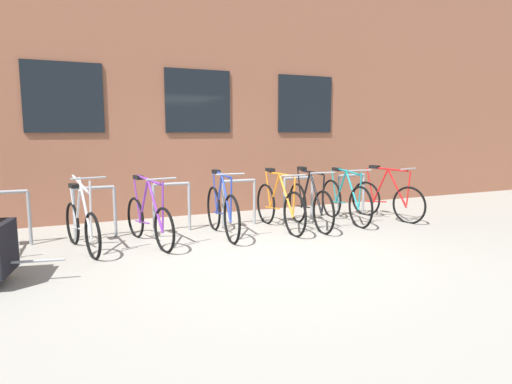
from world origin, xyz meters
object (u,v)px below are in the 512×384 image
(bicycle_purple, at_px, (149,219))
(bicycle_black, at_px, (310,205))
(bicycle_blue, at_px, (222,211))
(bicycle_teal, at_px, (345,200))
(bicycle_silver, at_px, (82,225))
(bicycle_orange, at_px, (279,206))
(bicycle_red, at_px, (386,199))

(bicycle_purple, xyz_separation_m, bicycle_black, (2.77, 0.03, 0.02))
(bicycle_blue, bearing_deg, bicycle_teal, 2.69)
(bicycle_black, bearing_deg, bicycle_purple, -179.45)
(bicycle_black, bearing_deg, bicycle_teal, 8.95)
(bicycle_purple, xyz_separation_m, bicycle_blue, (1.17, 0.04, 0.03))
(bicycle_black, distance_m, bicycle_teal, 0.84)
(bicycle_purple, distance_m, bicycle_silver, 0.92)
(bicycle_blue, distance_m, bicycle_orange, 1.05)
(bicycle_black, height_order, bicycle_orange, bicycle_black)
(bicycle_black, xyz_separation_m, bicycle_orange, (-0.56, 0.07, 0.00))
(bicycle_red, xyz_separation_m, bicycle_silver, (-5.42, -0.06, -0.02))
(bicycle_purple, bearing_deg, bicycle_orange, 2.54)
(bicycle_blue, bearing_deg, bicycle_orange, 2.99)
(bicycle_red, distance_m, bicycle_blue, 3.33)
(bicycle_silver, xyz_separation_m, bicycle_orange, (3.14, 0.09, 0.04))
(bicycle_red, distance_m, bicycle_black, 1.72)
(bicycle_silver, distance_m, bicycle_orange, 3.14)
(bicycle_silver, bearing_deg, bicycle_red, 0.67)
(bicycle_silver, height_order, bicycle_orange, bicycle_silver)
(bicycle_blue, height_order, bicycle_orange, bicycle_blue)
(bicycle_silver, relative_size, bicycle_black, 0.90)
(bicycle_purple, relative_size, bicycle_teal, 0.96)
(bicycle_red, bearing_deg, bicycle_silver, -179.33)
(bicycle_black, distance_m, bicycle_orange, 0.56)
(bicycle_silver, height_order, bicycle_black, bicycle_silver)
(bicycle_silver, bearing_deg, bicycle_orange, 1.72)
(bicycle_red, bearing_deg, bicycle_blue, -179.59)
(bicycle_purple, xyz_separation_m, bicycle_teal, (3.61, 0.16, 0.03))
(bicycle_blue, height_order, bicycle_teal, bicycle_blue)
(bicycle_purple, height_order, bicycle_red, bicycle_purple)
(bicycle_teal, bearing_deg, bicycle_purple, -177.49)
(bicycle_red, relative_size, bicycle_blue, 0.93)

